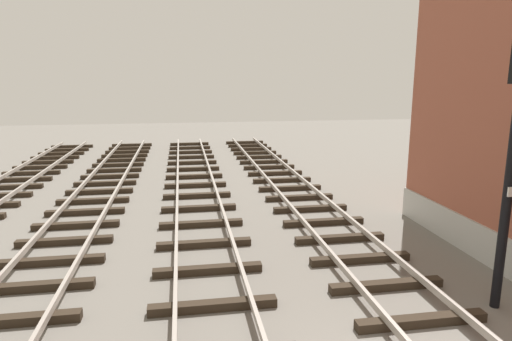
{
  "coord_description": "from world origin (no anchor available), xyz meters",
  "views": [
    {
      "loc": [
        -3.51,
        -4.64,
        4.45
      ],
      "look_at": [
        -0.98,
        10.43,
        1.23
      ],
      "focal_mm": 31.33,
      "sensor_mm": 36.0,
      "label": 1
    }
  ],
  "objects": []
}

